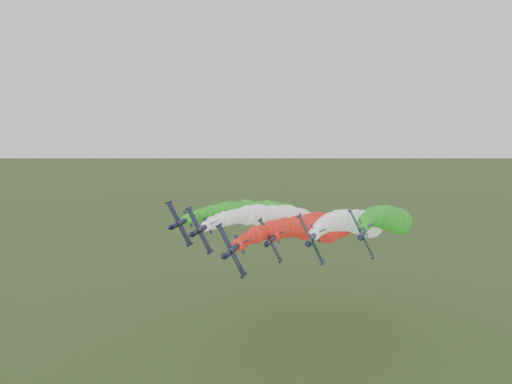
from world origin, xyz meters
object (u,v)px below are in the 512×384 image
at_px(jet_outer_right, 388,219).
at_px(jet_trail, 325,225).
at_px(jet_inner_left, 280,217).
at_px(jet_outer_left, 267,213).
at_px(jet_lead, 309,229).
at_px(jet_inner_right, 357,223).

distance_m(jet_outer_right, jet_trail, 22.97).
distance_m(jet_inner_left, jet_outer_left, 7.20).
bearing_deg(jet_outer_left, jet_trail, 18.67).
relative_size(jet_lead, jet_outer_right, 1.00).
height_order(jet_inner_left, jet_inner_right, jet_inner_left).
distance_m(jet_inner_right, jet_outer_right, 10.53).
relative_size(jet_inner_left, jet_outer_right, 0.99).
relative_size(jet_inner_right, jet_outer_right, 1.00).
relative_size(jet_outer_left, jet_trail, 1.00).
distance_m(jet_lead, jet_outer_right, 27.59).
distance_m(jet_outer_left, jet_outer_right, 40.51).
bearing_deg(jet_outer_right, jet_lead, -149.42).
xyz_separation_m(jet_lead, jet_outer_right, (23.71, 14.01, 1.68)).
xyz_separation_m(jet_lead, jet_inner_right, (13.95, 10.16, 0.73)).
distance_m(jet_outer_left, jet_trail, 20.74).
bearing_deg(jet_lead, jet_trail, 83.53).
bearing_deg(jet_outer_left, jet_inner_right, -8.74).
bearing_deg(jet_outer_right, jet_inner_right, -158.50).
xyz_separation_m(jet_inner_right, jet_trail, (-11.52, 11.22, -3.54)).
bearing_deg(jet_lead, jet_inner_right, 36.08).
relative_size(jet_lead, jet_trail, 1.00).
xyz_separation_m(jet_outer_left, jet_trail, (19.22, 6.49, -4.30)).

